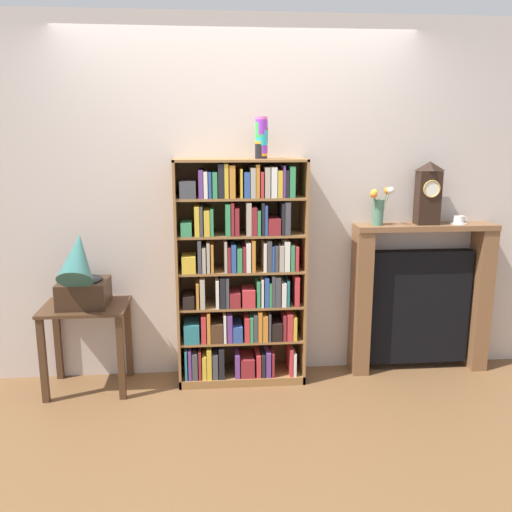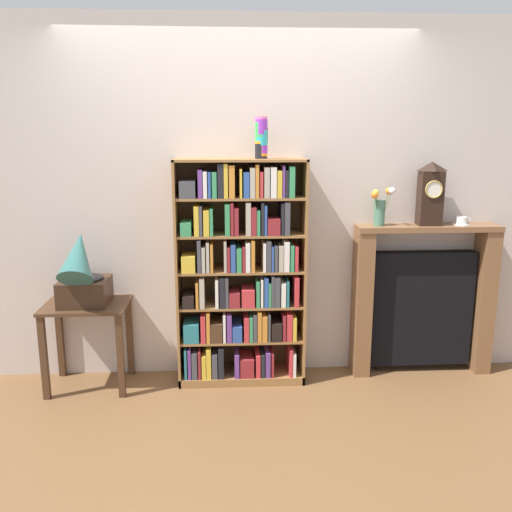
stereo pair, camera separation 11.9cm
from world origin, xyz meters
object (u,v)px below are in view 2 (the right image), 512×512
Objects in this scene: cup_stack at (261,138)px; mantel_clock at (430,194)px; bookshelf at (241,277)px; side_table_left at (87,324)px; gramophone at (81,274)px; teacup_with_saucer at (461,221)px; flower_vase at (380,207)px; fireplace_mantel at (422,301)px.

mantel_clock is (1.22, 0.06, -0.39)m from cup_stack.
bookshelf is 2.61× the size of side_table_left.
bookshelf is 1.10m from gramophone.
flower_vase is at bearing -179.20° from teacup_with_saucer.
cup_stack is 0.61× the size of mantel_clock.
gramophone is 2.49m from fireplace_mantel.
mantel_clock is at bearing 2.36° from bookshelf.
fireplace_mantel is (2.46, 0.13, 0.09)m from side_table_left.
teacup_with_saucer is (0.61, 0.01, -0.11)m from flower_vase.
teacup_with_saucer is at bearing 3.52° from gramophone.
bookshelf reaches higher than teacup_with_saucer.
teacup_with_saucer is at bearing 2.07° from bookshelf.
fireplace_mantel is at bearing 175.86° from teacup_with_saucer.
gramophone is (0.00, -0.06, 0.39)m from side_table_left.
side_table_left is 2.21× the size of flower_vase.
cup_stack is at bearing -177.12° from mantel_clock.
gramophone is at bearing -175.69° from flower_vase.
teacup_with_saucer is at bearing 0.45° from mantel_clock.
teacup_with_saucer is (2.71, 0.11, 0.70)m from side_table_left.
teacup_with_saucer is (0.25, 0.00, -0.20)m from mantel_clock.
cup_stack is (0.15, -0.01, 0.98)m from bookshelf.
fireplace_mantel is (2.46, 0.18, -0.30)m from gramophone.
bookshelf reaches higher than fireplace_mantel.
teacup_with_saucer is (0.25, -0.02, 0.61)m from fireplace_mantel.
cup_stack reaches higher than fireplace_mantel.
side_table_left is at bearing -177.29° from bookshelf.
mantel_clock is (1.37, 0.06, 0.58)m from bookshelf.
bookshelf reaches higher than gramophone.
mantel_clock is 1.62× the size of flower_vase.
bookshelf reaches higher than side_table_left.
side_table_left is 2.62m from mantel_clock.
fireplace_mantel is at bearing 3.80° from cup_stack.
flower_vase is (-0.36, -0.01, -0.09)m from mantel_clock.
bookshelf is at bearing -176.82° from fireplace_mantel.
mantel_clock is (2.46, 0.11, 0.90)m from side_table_left.
flower_vase is at bearing -175.87° from fireplace_mantel.
side_table_left is (-1.24, -0.05, -1.29)m from cup_stack.
side_table_left is 0.55× the size of fireplace_mantel.
flower_vase reaches higher than gramophone.
flower_vase is at bearing 4.31° from gramophone.
teacup_with_saucer is at bearing 2.47° from cup_stack.
cup_stack is 1.29m from mantel_clock.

